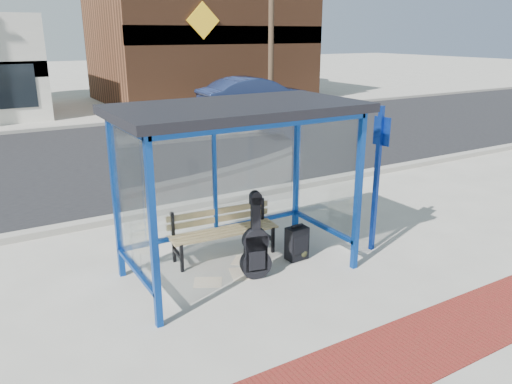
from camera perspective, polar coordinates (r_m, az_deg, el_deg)
ground at (r=7.33m, az=-1.86°, el=-9.05°), size 120.00×120.00×0.00m
brick_paver_strip at (r=5.53m, az=12.08°, el=-19.31°), size 60.00×1.00×0.01m
curb_near at (r=9.75m, az=-10.15°, el=-1.97°), size 60.00×0.25×0.12m
street_asphalt at (r=14.48m, az=-17.41°, el=3.75°), size 60.00×10.00×0.00m
curb_far at (r=19.38m, az=-21.12°, el=6.93°), size 60.00×0.25×0.12m
far_sidewalk at (r=21.24m, az=-22.04°, el=7.53°), size 60.00×4.00×0.01m
bus_shelter at (r=6.72m, az=-2.33°, el=7.16°), size 3.30×1.80×2.42m
storefront_brown at (r=26.67m, az=-6.34°, el=17.43°), size 10.00×7.08×6.40m
utility_pole_east at (r=22.68m, az=1.75°, el=19.78°), size 1.60×0.24×8.00m
bench at (r=7.65m, az=-3.83°, el=-4.20°), size 1.70×0.52×0.79m
guitar_bag at (r=6.96m, az=-0.04°, el=-6.52°), size 0.46×0.23×1.21m
suitcase at (r=7.61m, az=4.70°, el=-5.88°), size 0.33×0.23×0.56m
backpack at (r=7.71m, az=5.05°, el=-6.44°), size 0.28×0.26×0.32m
sign_post at (r=7.83m, az=13.70°, el=2.28°), size 0.12×0.28×2.28m
newspaper_a at (r=7.06m, az=-5.52°, el=-10.23°), size 0.49×0.45×0.01m
newspaper_b at (r=7.26m, az=-1.59°, el=-9.30°), size 0.43×0.49×0.01m
newspaper_c at (r=7.64m, az=-1.60°, el=-7.84°), size 0.43×0.43×0.01m
parked_car at (r=20.92m, az=0.00°, el=10.87°), size 4.90×1.92×1.59m
fire_hydrant at (r=23.87m, az=5.15°, el=10.67°), size 0.32×0.21×0.72m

